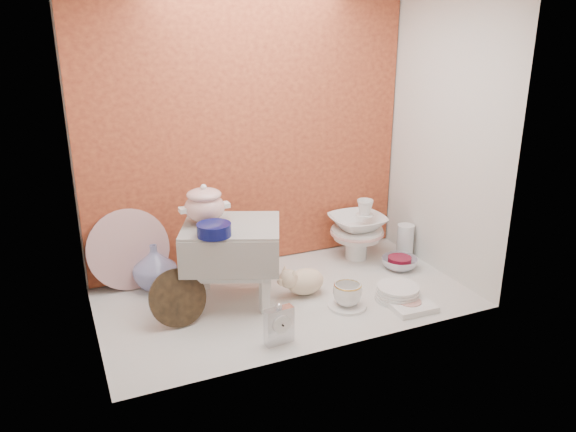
% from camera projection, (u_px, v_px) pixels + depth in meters
% --- Properties ---
extents(ground, '(1.80, 1.80, 0.00)m').
position_uv_depth(ground, '(286.00, 297.00, 2.80)').
color(ground, silver).
rests_on(ground, ground).
extents(niche_shell, '(1.86, 1.03, 1.53)m').
position_uv_depth(niche_shell, '(271.00, 104.00, 2.65)').
color(niche_shell, '#CB5F32').
rests_on(niche_shell, ground).
extents(step_stool, '(0.57, 0.53, 0.40)m').
position_uv_depth(step_stool, '(233.00, 263.00, 2.71)').
color(step_stool, silver).
rests_on(step_stool, ground).
extents(soup_tureen, '(0.30, 0.30, 0.19)m').
position_uv_depth(soup_tureen, '(204.00, 203.00, 2.63)').
color(soup_tureen, white).
rests_on(soup_tureen, step_stool).
extents(cobalt_bowl, '(0.18, 0.18, 0.06)m').
position_uv_depth(cobalt_bowl, '(214.00, 230.00, 2.50)').
color(cobalt_bowl, '#0A0E4B').
rests_on(cobalt_bowl, step_stool).
extents(floral_platter, '(0.42, 0.14, 0.41)m').
position_uv_depth(floral_platter, '(129.00, 249.00, 2.85)').
color(floral_platter, white).
rests_on(floral_platter, ground).
extents(blue_white_vase, '(0.25, 0.25, 0.23)m').
position_uv_depth(blue_white_vase, '(155.00, 267.00, 2.86)').
color(blue_white_vase, silver).
rests_on(blue_white_vase, ground).
extents(lacquer_tray, '(0.28, 0.15, 0.25)m').
position_uv_depth(lacquer_tray, '(178.00, 298.00, 2.52)').
color(lacquer_tray, black).
rests_on(lacquer_tray, ground).
extents(mantel_clock, '(0.13, 0.06, 0.18)m').
position_uv_depth(mantel_clock, '(279.00, 324.00, 2.37)').
color(mantel_clock, silver).
rests_on(mantel_clock, ground).
extents(plush_pig, '(0.29, 0.25, 0.15)m').
position_uv_depth(plush_pig, '(305.00, 281.00, 2.80)').
color(plush_pig, beige).
rests_on(plush_pig, ground).
extents(teacup_saucer, '(0.24, 0.24, 0.01)m').
position_uv_depth(teacup_saucer, '(347.00, 306.00, 2.70)').
color(teacup_saucer, white).
rests_on(teacup_saucer, ground).
extents(gold_rim_teacup, '(0.16, 0.16, 0.11)m').
position_uv_depth(gold_rim_teacup, '(347.00, 294.00, 2.68)').
color(gold_rim_teacup, white).
rests_on(gold_rim_teacup, teacup_saucer).
extents(lattice_dish, '(0.21, 0.21, 0.03)m').
position_uv_depth(lattice_dish, '(409.00, 304.00, 2.70)').
color(lattice_dish, white).
rests_on(lattice_dish, ground).
extents(dinner_plate_stack, '(0.27, 0.27, 0.07)m').
position_uv_depth(dinner_plate_stack, '(398.00, 293.00, 2.76)').
color(dinner_plate_stack, white).
rests_on(dinner_plate_stack, ground).
extents(crystal_bowl, '(0.24, 0.24, 0.06)m').
position_uv_depth(crystal_bowl, '(399.00, 263.00, 3.11)').
color(crystal_bowl, silver).
rests_on(crystal_bowl, ground).
extents(clear_glass_vase, '(0.11, 0.11, 0.19)m').
position_uv_depth(clear_glass_vase, '(405.00, 241.00, 3.25)').
color(clear_glass_vase, silver).
rests_on(clear_glass_vase, ground).
extents(porcelain_tower, '(0.41, 0.41, 0.35)m').
position_uv_depth(porcelain_tower, '(357.00, 230.00, 3.20)').
color(porcelain_tower, white).
rests_on(porcelain_tower, ground).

